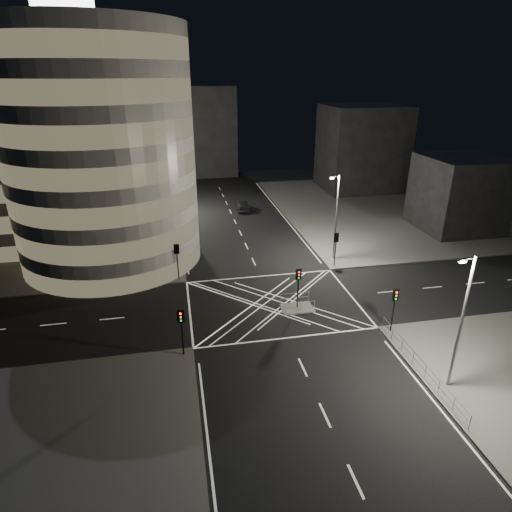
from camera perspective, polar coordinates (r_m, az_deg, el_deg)
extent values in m
plane|color=black|center=(41.68, 2.26, -6.29)|extent=(120.00, 120.00, 0.00)
cube|color=#54524F|center=(68.64, -27.82, 3.19)|extent=(42.00, 42.00, 0.15)
cube|color=#54524F|center=(75.50, 19.41, 6.24)|extent=(42.00, 42.00, 0.15)
cube|color=slate|center=(40.85, 5.50, -6.93)|extent=(3.00, 2.00, 0.15)
cylinder|color=#9C9993|center=(50.41, -19.92, 12.94)|extent=(20.00, 20.00, 25.00)
cube|color=#9C9993|center=(62.25, -28.04, 13.39)|extent=(20.00, 18.00, 25.00)
cube|color=white|center=(52.40, -24.33, 27.86)|extent=(6.00, 0.40, 2.00)
cube|color=black|center=(52.31, -24.15, 26.90)|extent=(6.40, 0.50, 0.50)
cube|color=#9C9993|center=(78.95, -21.52, 14.93)|extent=(24.00, 16.00, 22.00)
cube|color=black|center=(83.77, 13.88, 13.81)|extent=(14.00, 12.00, 15.00)
cube|color=black|center=(65.92, 25.40, 7.55)|extent=(10.00, 10.00, 10.00)
cube|color=black|center=(94.04, -8.50, 16.02)|extent=(18.00, 8.00, 18.00)
cylinder|color=black|center=(48.13, -12.47, -0.36)|extent=(0.32, 0.32, 3.08)
ellipsoid|color=black|center=(47.08, -12.76, 2.81)|extent=(4.77, 4.77, 5.49)
cylinder|color=black|center=(53.56, -12.45, 2.54)|extent=(0.32, 0.32, 3.83)
ellipsoid|color=black|center=(52.52, -12.75, 5.87)|extent=(4.89, 4.89, 5.63)
cylinder|color=black|center=(59.32, -12.38, 4.29)|extent=(0.32, 0.32, 3.25)
ellipsoid|color=black|center=(58.51, -12.61, 6.80)|extent=(3.95, 3.95, 4.55)
cylinder|color=black|center=(64.94, -12.37, 6.25)|extent=(0.32, 0.32, 3.89)
ellipsoid|color=black|center=(64.07, -12.62, 9.08)|extent=(4.96, 4.96, 5.71)
cylinder|color=black|center=(70.84, -12.30, 7.24)|extent=(0.32, 0.32, 2.87)
ellipsoid|color=black|center=(70.19, -12.48, 9.28)|extent=(4.25, 4.25, 4.88)
cylinder|color=black|center=(46.09, -10.38, -1.33)|extent=(0.12, 0.12, 3.00)
cube|color=black|center=(45.32, -10.55, 0.91)|extent=(0.28, 0.22, 0.90)
cube|color=black|center=(45.32, -10.55, 0.91)|extent=(0.55, 0.04, 1.10)
cylinder|color=black|center=(34.15, -9.78, -10.73)|extent=(0.12, 0.12, 3.00)
cube|color=black|center=(33.11, -10.01, -7.93)|extent=(0.28, 0.22, 0.90)
cube|color=black|center=(33.11, -10.01, -7.93)|extent=(0.55, 0.04, 1.10)
cylinder|color=black|center=(49.24, 10.50, 0.31)|extent=(0.12, 0.12, 3.00)
cube|color=black|center=(48.52, 10.67, 2.43)|extent=(0.28, 0.22, 0.90)
cube|color=black|center=(48.52, 10.67, 2.43)|extent=(0.55, 0.04, 1.10)
cylinder|color=black|center=(38.29, 17.75, -7.54)|extent=(0.12, 0.12, 3.00)
cube|color=black|center=(37.37, 18.11, -4.97)|extent=(0.28, 0.22, 0.90)
cube|color=black|center=(37.37, 18.11, -4.97)|extent=(0.55, 0.04, 1.10)
cylinder|color=black|center=(40.08, 5.59, -4.98)|extent=(0.12, 0.12, 3.00)
cube|color=black|center=(39.20, 5.70, -2.47)|extent=(0.28, 0.22, 0.90)
cube|color=black|center=(39.20, 5.70, -2.47)|extent=(0.55, 0.04, 1.10)
cylinder|color=slate|center=(49.69, -11.63, 4.75)|extent=(0.20, 0.20, 10.00)
cylinder|color=slate|center=(48.39, -11.55, 10.24)|extent=(0.90, 0.10, 0.10)
cube|color=slate|center=(48.41, -11.00, 10.16)|extent=(0.50, 0.25, 0.18)
cube|color=white|center=(48.44, -10.99, 10.04)|extent=(0.42, 0.20, 0.05)
cylinder|color=slate|center=(67.03, -11.71, 9.55)|extent=(0.20, 0.20, 10.00)
cylinder|color=slate|center=(66.07, -11.66, 13.66)|extent=(0.90, 0.10, 0.10)
cube|color=slate|center=(66.09, -11.25, 13.60)|extent=(0.50, 0.25, 0.18)
cube|color=white|center=(66.11, -11.25, 13.51)|extent=(0.42, 0.20, 0.05)
cylinder|color=slate|center=(50.18, 10.65, 5.01)|extent=(0.20, 0.20, 10.00)
cylinder|color=slate|center=(48.75, 10.58, 10.41)|extent=(0.90, 0.10, 0.10)
cube|color=slate|center=(48.61, 10.07, 10.28)|extent=(0.50, 0.25, 0.18)
cube|color=white|center=(48.63, 10.06, 10.16)|extent=(0.42, 0.20, 0.05)
cylinder|color=slate|center=(31.83, 25.65, -8.24)|extent=(0.20, 0.20, 10.00)
cylinder|color=slate|center=(29.52, 26.55, -0.28)|extent=(0.90, 0.10, 0.10)
cube|color=slate|center=(29.29, 25.82, -0.53)|extent=(0.50, 0.25, 0.18)
cube|color=white|center=(29.33, 25.78, -0.72)|extent=(0.42, 0.20, 0.05)
cube|color=slate|center=(34.80, 20.95, -13.32)|extent=(0.06, 11.70, 1.10)
cube|color=slate|center=(39.79, 5.90, -6.79)|extent=(2.80, 0.06, 1.10)
cube|color=slate|center=(41.29, 5.19, -5.56)|extent=(2.80, 0.06, 1.10)
imported|color=black|center=(69.21, -1.88, 6.70)|extent=(1.81, 4.79, 1.56)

